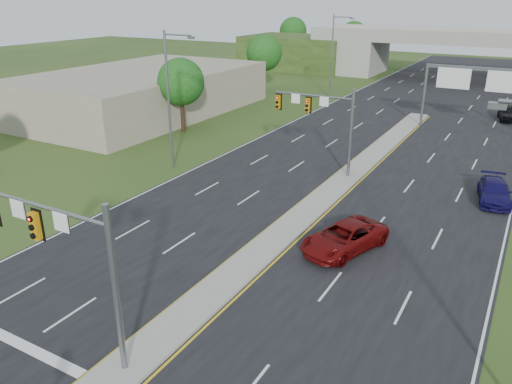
{
  "coord_description": "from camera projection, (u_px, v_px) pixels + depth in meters",
  "views": [
    {
      "loc": [
        11.97,
        -10.86,
        13.56
      ],
      "look_at": [
        -1.09,
        12.19,
        3.0
      ],
      "focal_mm": 35.0,
      "sensor_mm": 36.0,
      "label": 1
    }
  ],
  "objects": [
    {
      "name": "ground",
      "position": [
        125.0,
        370.0,
        19.28
      ],
      "size": [
        240.0,
        240.0,
        0.0
      ],
      "primitive_type": "plane",
      "color": "#233F16",
      "rests_on": "ground"
    },
    {
      "name": "road",
      "position": [
        384.0,
        146.0,
        47.56
      ],
      "size": [
        24.0,
        160.0,
        0.02
      ],
      "primitive_type": "cube",
      "color": "black",
      "rests_on": "ground"
    },
    {
      "name": "median",
      "position": [
        339.0,
        184.0,
        37.83
      ],
      "size": [
        2.0,
        54.0,
        0.16
      ],
      "primitive_type": "cube",
      "color": "gray",
      "rests_on": "road"
    },
    {
      "name": "lane_markings",
      "position": [
        357.0,
        163.0,
        42.91
      ],
      "size": [
        23.72,
        160.0,
        0.01
      ],
      "color": "gold",
      "rests_on": "road"
    },
    {
      "name": "signal_mast_near",
      "position": [
        66.0,
        249.0,
        18.51
      ],
      "size": [
        6.62,
        0.6,
        7.0
      ],
      "color": "slate",
      "rests_on": "ground"
    },
    {
      "name": "signal_mast_far",
      "position": [
        324.0,
        116.0,
        38.71
      ],
      "size": [
        6.62,
        0.6,
        7.0
      ],
      "color": "slate",
      "rests_on": "ground"
    },
    {
      "name": "sign_gantry",
      "position": [
        481.0,
        82.0,
        50.58
      ],
      "size": [
        11.58,
        0.44,
        6.67
      ],
      "color": "slate",
      "rests_on": "ground"
    },
    {
      "name": "overpass",
      "position": [
        463.0,
        58.0,
        82.61
      ],
      "size": [
        80.0,
        14.0,
        8.1
      ],
      "color": "gray",
      "rests_on": "ground"
    },
    {
      "name": "lightpole_l_mid",
      "position": [
        170.0,
        95.0,
        39.27
      ],
      "size": [
        2.85,
        0.25,
        11.0
      ],
      "color": "slate",
      "rests_on": "ground"
    },
    {
      "name": "lightpole_l_far",
      "position": [
        333.0,
        53.0,
        67.56
      ],
      "size": [
        2.85,
        0.25,
        11.0
      ],
      "color": "slate",
      "rests_on": "ground"
    },
    {
      "name": "tree_l_near",
      "position": [
        181.0,
        82.0,
        50.77
      ],
      "size": [
        4.8,
        4.8,
        7.6
      ],
      "color": "#382316",
      "rests_on": "ground"
    },
    {
      "name": "tree_l_mid",
      "position": [
        264.0,
        53.0,
        72.68
      ],
      "size": [
        5.2,
        5.2,
        8.12
      ],
      "color": "#382316",
      "rests_on": "ground"
    },
    {
      "name": "tree_back_a",
      "position": [
        293.0,
        31.0,
        110.49
      ],
      "size": [
        6.0,
        6.0,
        8.85
      ],
      "color": "#382316",
      "rests_on": "ground"
    },
    {
      "name": "tree_back_b",
      "position": [
        354.0,
        35.0,
        104.2
      ],
      "size": [
        5.6,
        5.6,
        8.32
      ],
      "color": "#382316",
      "rests_on": "ground"
    },
    {
      "name": "commercial_building",
      "position": [
        141.0,
        92.0,
        60.38
      ],
      "size": [
        18.0,
        30.0,
        5.0
      ],
      "primitive_type": "cube",
      "color": "gray",
      "rests_on": "ground"
    },
    {
      "name": "car_far_a",
      "position": [
        344.0,
        237.0,
        28.04
      ],
      "size": [
        4.26,
        6.12,
        1.55
      ],
      "primitive_type": "imported",
      "rotation": [
        0.0,
        0.0,
        -0.33
      ],
      "color": "#600909",
      "rests_on": "road"
    },
    {
      "name": "car_far_b",
      "position": [
        494.0,
        191.0,
        34.72
      ],
      "size": [
        2.84,
        5.22,
        1.44
      ],
      "primitive_type": "imported",
      "rotation": [
        0.0,
        0.0,
        0.17
      ],
      "color": "#110B44",
      "rests_on": "road"
    },
    {
      "name": "car_far_c",
      "position": [
        509.0,
        113.0,
        57.08
      ],
      "size": [
        2.82,
        5.14,
        1.66
      ],
      "primitive_type": "imported",
      "rotation": [
        0.0,
        0.0,
        0.19
      ],
      "color": "black",
      "rests_on": "road"
    }
  ]
}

